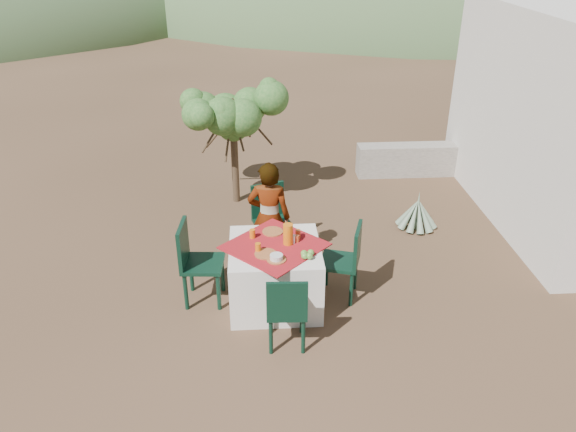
{
  "coord_description": "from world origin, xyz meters",
  "views": [
    {
      "loc": [
        0.5,
        -5.63,
        3.94
      ],
      "look_at": [
        0.87,
        0.17,
        0.92
      ],
      "focal_mm": 35.0,
      "sensor_mm": 36.0,
      "label": 1
    }
  ],
  "objects_px": {
    "agave": "(417,214)",
    "juice_pitcher": "(288,234)",
    "person": "(269,218)",
    "chair_left": "(195,259)",
    "table": "(275,274)",
    "chair_far": "(271,217)",
    "chair_right": "(347,258)",
    "chair_near": "(287,309)",
    "shrub_tree": "(237,119)"
  },
  "relations": [
    {
      "from": "person",
      "to": "chair_far",
      "type": "bearing_deg",
      "value": -85.35
    },
    {
      "from": "chair_left",
      "to": "juice_pitcher",
      "type": "distance_m",
      "value": 1.11
    },
    {
      "from": "chair_near",
      "to": "person",
      "type": "height_order",
      "value": "person"
    },
    {
      "from": "chair_near",
      "to": "juice_pitcher",
      "type": "xyz_separation_m",
      "value": [
        0.07,
        0.84,
        0.39
      ]
    },
    {
      "from": "chair_near",
      "to": "agave",
      "type": "bearing_deg",
      "value": -127.06
    },
    {
      "from": "shrub_tree",
      "to": "agave",
      "type": "xyz_separation_m",
      "value": [
        2.59,
        -1.1,
        -1.13
      ]
    },
    {
      "from": "shrub_tree",
      "to": "agave",
      "type": "height_order",
      "value": "shrub_tree"
    },
    {
      "from": "person",
      "to": "chair_right",
      "type": "bearing_deg",
      "value": 151.51
    },
    {
      "from": "chair_right",
      "to": "agave",
      "type": "relative_size",
      "value": 1.48
    },
    {
      "from": "chair_left",
      "to": "chair_right",
      "type": "bearing_deg",
      "value": -86.78
    },
    {
      "from": "chair_near",
      "to": "agave",
      "type": "relative_size",
      "value": 1.4
    },
    {
      "from": "chair_right",
      "to": "juice_pitcher",
      "type": "height_order",
      "value": "juice_pitcher"
    },
    {
      "from": "chair_right",
      "to": "shrub_tree",
      "type": "xyz_separation_m",
      "value": [
        -1.28,
        2.74,
        0.83
      ]
    },
    {
      "from": "agave",
      "to": "juice_pitcher",
      "type": "height_order",
      "value": "juice_pitcher"
    },
    {
      "from": "chair_near",
      "to": "chair_right",
      "type": "relative_size",
      "value": 0.94
    },
    {
      "from": "table",
      "to": "juice_pitcher",
      "type": "distance_m",
      "value": 0.53
    },
    {
      "from": "chair_right",
      "to": "person",
      "type": "bearing_deg",
      "value": -110.97
    },
    {
      "from": "person",
      "to": "shrub_tree",
      "type": "xyz_separation_m",
      "value": [
        -0.41,
        2.06,
        0.62
      ]
    },
    {
      "from": "chair_left",
      "to": "person",
      "type": "distance_m",
      "value": 1.09
    },
    {
      "from": "table",
      "to": "chair_right",
      "type": "height_order",
      "value": "chair_right"
    },
    {
      "from": "table",
      "to": "shrub_tree",
      "type": "height_order",
      "value": "shrub_tree"
    },
    {
      "from": "juice_pitcher",
      "to": "agave",
      "type": "bearing_deg",
      "value": 40.08
    },
    {
      "from": "chair_far",
      "to": "shrub_tree",
      "type": "xyz_separation_m",
      "value": [
        -0.44,
        1.69,
        0.81
      ]
    },
    {
      "from": "person",
      "to": "juice_pitcher",
      "type": "xyz_separation_m",
      "value": [
        0.19,
        -0.71,
        0.16
      ]
    },
    {
      "from": "chair_near",
      "to": "chair_left",
      "type": "distance_m",
      "value": 1.35
    },
    {
      "from": "shrub_tree",
      "to": "juice_pitcher",
      "type": "xyz_separation_m",
      "value": [
        0.6,
        -2.77,
        -0.46
      ]
    },
    {
      "from": "chair_far",
      "to": "chair_near",
      "type": "height_order",
      "value": "chair_far"
    },
    {
      "from": "agave",
      "to": "chair_far",
      "type": "bearing_deg",
      "value": -164.72
    },
    {
      "from": "person",
      "to": "juice_pitcher",
      "type": "height_order",
      "value": "person"
    },
    {
      "from": "chair_right",
      "to": "juice_pitcher",
      "type": "xyz_separation_m",
      "value": [
        -0.68,
        -0.03,
        0.36
      ]
    },
    {
      "from": "chair_near",
      "to": "person",
      "type": "xyz_separation_m",
      "value": [
        -0.12,
        1.55,
        0.24
      ]
    },
    {
      "from": "chair_far",
      "to": "agave",
      "type": "bearing_deg",
      "value": -2.79
    },
    {
      "from": "shrub_tree",
      "to": "juice_pitcher",
      "type": "relative_size",
      "value": 6.98
    },
    {
      "from": "person",
      "to": "chair_left",
      "type": "bearing_deg",
      "value": 45.95
    },
    {
      "from": "agave",
      "to": "juice_pitcher",
      "type": "bearing_deg",
      "value": -139.92
    },
    {
      "from": "chair_left",
      "to": "shrub_tree",
      "type": "distance_m",
      "value": 2.85
    },
    {
      "from": "chair_right",
      "to": "juice_pitcher",
      "type": "bearing_deg",
      "value": -70.3
    },
    {
      "from": "chair_far",
      "to": "chair_right",
      "type": "relative_size",
      "value": 1.03
    },
    {
      "from": "chair_far",
      "to": "chair_left",
      "type": "xyz_separation_m",
      "value": [
        -0.9,
        -1.02,
        0.02
      ]
    },
    {
      "from": "table",
      "to": "juice_pitcher",
      "type": "xyz_separation_m",
      "value": [
        0.15,
        0.03,
        0.5
      ]
    },
    {
      "from": "table",
      "to": "chair_near",
      "type": "height_order",
      "value": "chair_near"
    },
    {
      "from": "chair_right",
      "to": "person",
      "type": "distance_m",
      "value": 1.12
    },
    {
      "from": "chair_left",
      "to": "shrub_tree",
      "type": "height_order",
      "value": "shrub_tree"
    },
    {
      "from": "agave",
      "to": "juice_pitcher",
      "type": "xyz_separation_m",
      "value": [
        -1.98,
        -1.67,
        0.67
      ]
    },
    {
      "from": "shrub_tree",
      "to": "chair_near",
      "type": "bearing_deg",
      "value": -81.57
    },
    {
      "from": "juice_pitcher",
      "to": "table",
      "type": "bearing_deg",
      "value": -169.66
    },
    {
      "from": "table",
      "to": "juice_pitcher",
      "type": "height_order",
      "value": "juice_pitcher"
    },
    {
      "from": "table",
      "to": "chair_right",
      "type": "relative_size",
      "value": 1.38
    },
    {
      "from": "chair_far",
      "to": "chair_left",
      "type": "distance_m",
      "value": 1.36
    },
    {
      "from": "agave",
      "to": "juice_pitcher",
      "type": "relative_size",
      "value": 2.59
    }
  ]
}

